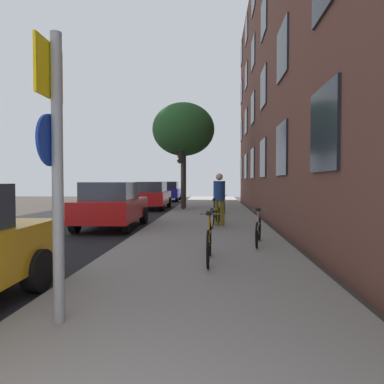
% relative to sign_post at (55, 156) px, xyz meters
% --- Properties ---
extents(ground_plane, '(41.80, 41.80, 0.00)m').
position_rel_sign_post_xyz_m(ground_plane, '(-2.02, 11.96, -1.94)').
color(ground_plane, '#332D28').
extents(road_asphalt, '(7.00, 38.00, 0.01)m').
position_rel_sign_post_xyz_m(road_asphalt, '(-4.12, 11.96, -1.94)').
color(road_asphalt, black).
rests_on(road_asphalt, ground).
extents(sidewalk, '(4.20, 38.00, 0.12)m').
position_rel_sign_post_xyz_m(sidewalk, '(1.48, 11.96, -1.88)').
color(sidewalk, gray).
rests_on(sidewalk, ground).
extents(building_facade, '(0.56, 27.00, 13.08)m').
position_rel_sign_post_xyz_m(building_facade, '(4.07, 11.46, 4.61)').
color(building_facade, brown).
rests_on(building_facade, ground).
extents(sign_post, '(0.16, 0.60, 3.13)m').
position_rel_sign_post_xyz_m(sign_post, '(0.00, 0.00, 0.00)').
color(sign_post, gray).
rests_on(sign_post, sidewalk).
extents(traffic_light, '(0.43, 0.24, 3.38)m').
position_rel_sign_post_xyz_m(traffic_light, '(-0.12, 15.34, 0.50)').
color(traffic_light, black).
rests_on(traffic_light, sidewalk).
extents(tree_near, '(3.55, 3.55, 6.02)m').
position_rel_sign_post_xyz_m(tree_near, '(-0.09, 16.12, 2.67)').
color(tree_near, '#4C3823').
rests_on(tree_near, sidewalk).
extents(bicycle_0, '(0.42, 1.78, 0.98)m').
position_rel_sign_post_xyz_m(bicycle_0, '(1.61, 2.93, -1.44)').
color(bicycle_0, black).
rests_on(bicycle_0, sidewalk).
extents(bicycle_1, '(0.48, 1.64, 0.90)m').
position_rel_sign_post_xyz_m(bicycle_1, '(2.78, 4.82, -1.47)').
color(bicycle_1, black).
rests_on(bicycle_1, sidewalk).
extents(bicycle_2, '(0.50, 1.67, 0.97)m').
position_rel_sign_post_xyz_m(bicycle_2, '(1.72, 8.02, -1.44)').
color(bicycle_2, black).
rests_on(bicycle_2, sidewalk).
extents(bicycle_3, '(0.42, 1.71, 0.93)m').
position_rel_sign_post_xyz_m(bicycle_3, '(1.83, 9.59, -1.46)').
color(bicycle_3, black).
rests_on(bicycle_3, sidewalk).
extents(bicycle_4, '(0.42, 1.70, 0.95)m').
position_rel_sign_post_xyz_m(bicycle_4, '(2.11, 12.77, -1.45)').
color(bicycle_4, black).
rests_on(bicycle_4, sidewalk).
extents(pedestrian_0, '(0.49, 0.49, 1.82)m').
position_rel_sign_post_xyz_m(pedestrian_0, '(1.87, 8.34, -0.78)').
color(pedestrian_0, olive).
rests_on(pedestrian_0, sidewalk).
extents(car_1, '(2.00, 4.05, 1.62)m').
position_rel_sign_post_xyz_m(car_1, '(-1.89, 8.24, -1.10)').
color(car_1, red).
rests_on(car_1, road_asphalt).
extents(car_2, '(1.87, 4.43, 1.62)m').
position_rel_sign_post_xyz_m(car_2, '(-1.98, 16.57, -1.10)').
color(car_2, red).
rests_on(car_2, road_asphalt).
extents(car_3, '(1.94, 4.01, 1.62)m').
position_rel_sign_post_xyz_m(car_3, '(-2.15, 24.91, -1.10)').
color(car_3, navy).
rests_on(car_3, road_asphalt).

